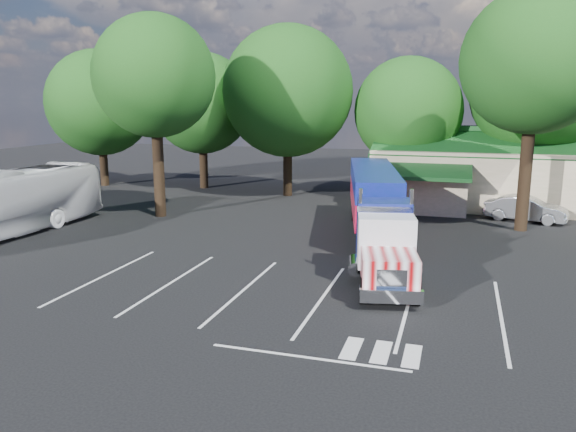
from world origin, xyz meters
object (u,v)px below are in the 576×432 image
(semi_truck, at_px, (376,202))
(tour_bus, at_px, (1,204))
(woman, at_px, (370,255))
(silver_sedan, at_px, (526,209))
(bicycle, at_px, (361,233))

(semi_truck, bearing_deg, tour_bus, -178.76)
(woman, relative_size, silver_sedan, 0.38)
(bicycle, height_order, tour_bus, tour_bus)
(bicycle, xyz_separation_m, tour_bus, (-19.07, -4.88, 1.43))
(silver_sedan, bearing_deg, semi_truck, 148.98)
(bicycle, relative_size, tour_bus, 0.12)
(semi_truck, height_order, silver_sedan, semi_truck)
(woman, xyz_separation_m, silver_sedan, (7.50, 13.88, -0.12))
(semi_truck, height_order, tour_bus, semi_truck)
(semi_truck, distance_m, bicycle, 1.94)
(woman, distance_m, bicycle, 6.24)
(semi_truck, bearing_deg, woman, -95.26)
(semi_truck, height_order, woman, semi_truck)
(bicycle, distance_m, tour_bus, 19.74)
(silver_sedan, bearing_deg, tour_bus, 128.61)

